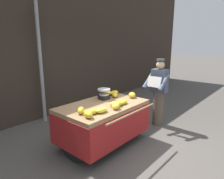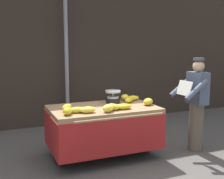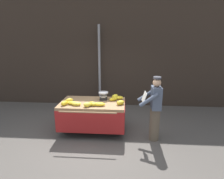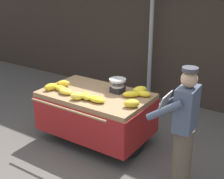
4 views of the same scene
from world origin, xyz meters
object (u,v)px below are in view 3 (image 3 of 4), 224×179
banana_cart (93,110)px  banana_bunch_2 (92,104)px  vendor_person (155,109)px  banana_bunch_1 (114,99)px  banana_bunch_5 (100,104)px  weighing_scale (103,96)px  banana_bunch_10 (87,105)px  street_pole (99,67)px  banana_bunch_8 (64,103)px  banana_bunch_7 (119,98)px  banana_bunch_9 (76,104)px  banana_bunch_6 (72,103)px  banana_bunch_0 (120,103)px  banana_bunch_4 (69,100)px  banana_bunch_3 (115,96)px

banana_cart → banana_bunch_2: (0.05, -0.30, 0.28)m
vendor_person → banana_bunch_1: bearing=153.8°
banana_bunch_1 → banana_bunch_5: banana_bunch_1 is taller
banana_cart → weighing_scale: weighing_scale is taller
banana_bunch_1 → banana_bunch_10: (-0.65, -0.57, 0.01)m
street_pole → banana_bunch_10: bearing=-89.5°
weighing_scale → banana_bunch_2: bearing=-113.8°
banana_bunch_8 → banana_bunch_5: bearing=1.5°
weighing_scale → banana_bunch_10: size_ratio=1.31×
banana_bunch_5 → banana_bunch_8: size_ratio=1.26×
banana_bunch_7 → vendor_person: vendor_person is taller
street_pole → banana_bunch_9: street_pole is taller
weighing_scale → vendor_person: 1.52m
banana_bunch_2 → banana_bunch_10: banana_bunch_10 is taller
banana_bunch_6 → banana_bunch_1: bearing=21.4°
banana_cart → banana_bunch_6: (-0.53, -0.25, 0.28)m
banana_bunch_10 → vendor_person: size_ratio=0.12×
banana_cart → banana_bunch_5: (0.24, -0.29, 0.27)m
banana_bunch_10 → banana_bunch_1: bearing=41.2°
banana_bunch_0 → banana_bunch_4: (-1.43, 0.09, -0.00)m
banana_bunch_3 → vendor_person: bearing=-35.8°
banana_bunch_4 → banana_bunch_6: banana_bunch_4 is taller
banana_bunch_3 → banana_bunch_6: 1.32m
street_pole → banana_cart: (0.09, -2.12, -0.89)m
banana_bunch_0 → banana_bunch_9: (-1.17, -0.15, -0.01)m
banana_bunch_3 → banana_bunch_4: (-1.25, -0.49, 0.00)m
banana_bunch_1 → banana_bunch_3: (0.02, 0.23, 0.01)m
banana_bunch_8 → street_pole: bearing=75.9°
banana_bunch_1 → banana_bunch_4: size_ratio=1.28×
banana_bunch_0 → banana_bunch_7: 0.48m
banana_bunch_2 → banana_bunch_3: banana_bunch_3 is taller
vendor_person → banana_bunch_7: bearing=145.2°
banana_bunch_0 → vendor_person: vendor_person is taller
banana_bunch_3 → banana_bunch_10: size_ratio=1.16×
banana_bunch_0 → banana_bunch_5: banana_bunch_0 is taller
banana_bunch_6 → banana_bunch_9: bearing=-23.5°
banana_bunch_9 → banana_bunch_3: bearing=36.6°
weighing_scale → banana_bunch_6: size_ratio=1.01×
banana_bunch_3 → banana_bunch_10: (-0.67, -0.81, 0.01)m
vendor_person → banana_cart: bearing=168.0°
weighing_scale → banana_bunch_1: weighing_scale is taller
banana_bunch_8 → banana_cart: bearing=24.4°
banana_bunch_7 → banana_bunch_2: bearing=-138.0°
banana_cart → banana_bunch_2: 0.41m
banana_bunch_5 → vendor_person: bearing=-2.5°
banana_bunch_6 → banana_bunch_9: (0.15, -0.06, 0.00)m
weighing_scale → banana_bunch_3: bearing=29.0°
weighing_scale → vendor_person: bearing=-23.0°
banana_bunch_7 → vendor_person: (0.96, -0.67, -0.07)m
banana_bunch_5 → banana_bunch_8: bearing=-178.5°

